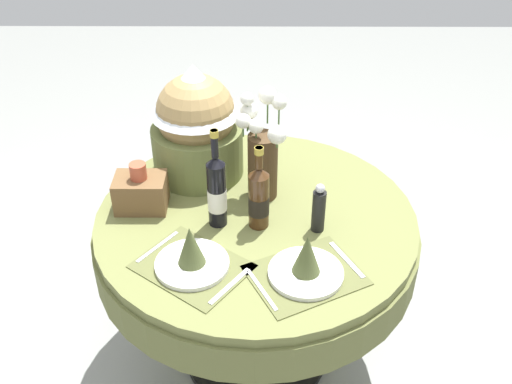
% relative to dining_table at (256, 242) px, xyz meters
% --- Properties ---
extents(ground, '(8.00, 8.00, 0.00)m').
position_rel_dining_table_xyz_m(ground, '(0.00, 0.00, -0.62)').
color(ground, gray).
extents(dining_table, '(1.18, 1.18, 0.75)m').
position_rel_dining_table_xyz_m(dining_table, '(0.00, 0.00, 0.00)').
color(dining_table, olive).
rests_on(dining_table, ground).
extents(place_setting_left, '(0.43, 0.41, 0.16)m').
position_rel_dining_table_xyz_m(place_setting_left, '(-0.20, -0.28, 0.18)').
color(place_setting_left, brown).
rests_on(place_setting_left, dining_table).
extents(place_setting_right, '(0.42, 0.39, 0.16)m').
position_rel_dining_table_xyz_m(place_setting_right, '(0.16, -0.31, 0.18)').
color(place_setting_right, brown).
rests_on(place_setting_right, dining_table).
extents(flower_vase, '(0.18, 0.24, 0.40)m').
position_rel_dining_table_xyz_m(flower_vase, '(0.02, 0.13, 0.32)').
color(flower_vase, '#47331E').
rests_on(flower_vase, dining_table).
extents(wine_bottle_left, '(0.07, 0.07, 0.32)m').
position_rel_dining_table_xyz_m(wine_bottle_left, '(0.01, -0.06, 0.25)').
color(wine_bottle_left, '#422814').
rests_on(wine_bottle_left, dining_table).
extents(wine_bottle_rear, '(0.07, 0.07, 0.37)m').
position_rel_dining_table_xyz_m(wine_bottle_rear, '(-0.13, -0.05, 0.27)').
color(wine_bottle_rear, black).
rests_on(wine_bottle_rear, dining_table).
extents(pepper_mill, '(0.05, 0.05, 0.19)m').
position_rel_dining_table_xyz_m(pepper_mill, '(0.21, -0.08, 0.22)').
color(pepper_mill, black).
rests_on(pepper_mill, dining_table).
extents(gift_tub_back_left, '(0.35, 0.35, 0.45)m').
position_rel_dining_table_xyz_m(gift_tub_back_left, '(-0.23, 0.28, 0.36)').
color(gift_tub_back_left, olive).
rests_on(gift_tub_back_left, dining_table).
extents(woven_basket_side_left, '(0.18, 0.13, 0.19)m').
position_rel_dining_table_xyz_m(woven_basket_side_left, '(-0.42, 0.05, 0.20)').
color(woven_basket_side_left, brown).
rests_on(woven_basket_side_left, dining_table).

